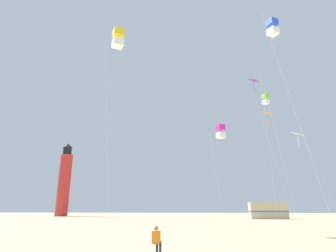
# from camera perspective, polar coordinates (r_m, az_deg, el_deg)

# --- Properties ---
(kite_flyer_standing) EXTENTS (0.41, 0.55, 1.16)m
(kite_flyer_standing) POSITION_cam_1_polar(r_m,az_deg,el_deg) (13.50, -2.31, -21.93)
(kite_flyer_standing) COLOR orange
(kite_flyer_standing) RESTS_ON ground
(kite_box_gold) EXTENTS (1.09, 1.09, 12.25)m
(kite_box_gold) POSITION_cam_1_polar(r_m,az_deg,el_deg) (17.79, -10.15, 17.08)
(kite_box_gold) COLOR silver
(kite_box_gold) RESTS_ON ground
(kite_box_magenta) EXTENTS (1.36, 1.36, 8.69)m
(kite_box_magenta) POSITION_cam_1_polar(r_m,az_deg,el_deg) (24.07, 10.66, -1.13)
(kite_box_magenta) COLOR silver
(kite_box_magenta) RESTS_ON ground
(kite_diamond_white) EXTENTS (3.15, 3.04, 8.19)m
(kite_diamond_white) POSITION_cam_1_polar(r_m,az_deg,el_deg) (26.19, 25.12, -2.08)
(kite_diamond_white) COLOR silver
(kite_diamond_white) RESTS_ON ground
(kite_box_lime) EXTENTS (2.76, 1.95, 14.49)m
(kite_box_lime) POSITION_cam_1_polar(r_m,az_deg,el_deg) (34.23, 19.24, 5.11)
(kite_box_lime) COLOR silver
(kite_box_lime) RESTS_ON ground
(kite_diamond_orange) EXTENTS (2.02, 2.02, 9.44)m
(kite_diamond_orange) POSITION_cam_1_polar(r_m,az_deg,el_deg) (23.77, 19.74, 1.64)
(kite_diamond_orange) COLOR silver
(kite_diamond_orange) RESTS_ON ground
(kite_box_blue) EXTENTS (2.83, 2.08, 14.28)m
(kite_box_blue) POSITION_cam_1_polar(r_m,az_deg,el_deg) (21.33, 20.52, 18.23)
(kite_box_blue) COLOR silver
(kite_box_blue) RESTS_ON ground
(kite_diamond_violet) EXTENTS (1.65, 1.65, 14.07)m
(kite_diamond_violet) POSITION_cam_1_polar(r_m,az_deg,el_deg) (28.62, 17.29, 7.50)
(kite_diamond_violet) COLOR silver
(kite_diamond_violet) RESTS_ON ground
(lighthouse_distant) EXTENTS (2.80, 2.80, 16.80)m
(lighthouse_distant) POSITION_cam_1_polar(r_m,az_deg,el_deg) (70.70, -20.36, -10.46)
(lighthouse_distant) COLOR red
(lighthouse_distant) RESTS_ON ground
(rv_van_tan) EXTENTS (6.49, 2.49, 2.80)m
(rv_van_tan) POSITION_cam_1_polar(r_m,az_deg,el_deg) (54.44, 19.68, -15.91)
(rv_van_tan) COLOR #C6B28C
(rv_van_tan) RESTS_ON ground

